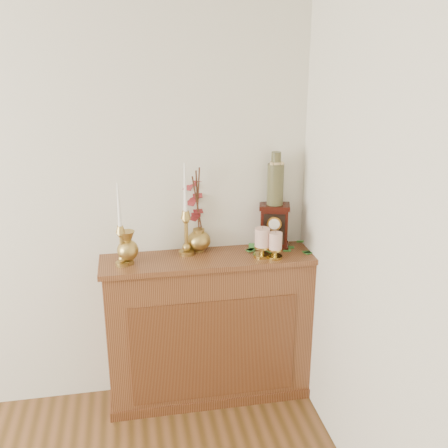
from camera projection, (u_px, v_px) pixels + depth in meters
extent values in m
cube|color=brown|center=(210.00, 330.00, 3.16)|extent=(1.20, 0.30, 0.90)
cube|color=brown|center=(214.00, 350.00, 3.03)|extent=(0.96, 0.01, 0.63)
cube|color=brown|center=(209.00, 259.00, 3.01)|extent=(1.24, 0.34, 0.03)
cube|color=brown|center=(210.00, 389.00, 3.29)|extent=(1.23, 0.33, 0.06)
cylinder|color=#B59348|center=(123.00, 264.00, 2.88)|extent=(0.08, 0.08, 0.02)
sphere|color=#B59348|center=(122.00, 259.00, 2.87)|extent=(0.04, 0.04, 0.04)
cylinder|color=#B59348|center=(122.00, 247.00, 2.85)|extent=(0.02, 0.02, 0.14)
sphere|color=#B59348|center=(121.00, 235.00, 2.83)|extent=(0.03, 0.03, 0.03)
cone|color=#B59348|center=(120.00, 229.00, 2.82)|extent=(0.05, 0.05, 0.04)
cone|color=white|center=(119.00, 205.00, 2.77)|extent=(0.02, 0.02, 0.24)
cylinder|color=#B59348|center=(187.00, 252.00, 3.03)|extent=(0.09, 0.09, 0.02)
sphere|color=#B59348|center=(187.00, 247.00, 3.02)|extent=(0.05, 0.05, 0.05)
cylinder|color=#B59348|center=(186.00, 234.00, 3.00)|extent=(0.02, 0.02, 0.16)
sphere|color=#B59348|center=(186.00, 220.00, 2.97)|extent=(0.04, 0.04, 0.04)
cone|color=#B59348|center=(186.00, 215.00, 2.96)|extent=(0.06, 0.06, 0.04)
cone|color=white|center=(185.00, 188.00, 2.91)|extent=(0.02, 0.02, 0.28)
cylinder|color=#B59348|center=(129.00, 262.00, 2.90)|extent=(0.06, 0.06, 0.02)
sphere|color=#B59348|center=(128.00, 250.00, 2.88)|extent=(0.12, 0.12, 0.12)
cone|color=#B59348|center=(127.00, 236.00, 2.85)|extent=(0.09, 0.09, 0.06)
cylinder|color=#B59348|center=(199.00, 250.00, 3.09)|extent=(0.06, 0.06, 0.01)
ellipsoid|color=#B59348|center=(199.00, 241.00, 3.07)|extent=(0.14, 0.14, 0.12)
cylinder|color=#B59348|center=(199.00, 231.00, 3.05)|extent=(0.07, 0.07, 0.02)
cylinder|color=#472819|center=(197.00, 203.00, 3.00)|extent=(0.06, 0.07, 0.33)
cylinder|color=#472819|center=(197.00, 200.00, 3.00)|extent=(0.03, 0.07, 0.36)
cylinder|color=#472819|center=(198.00, 198.00, 2.99)|extent=(0.01, 0.13, 0.38)
cylinder|color=gold|center=(262.00, 255.00, 3.00)|extent=(0.09, 0.09, 0.02)
cylinder|color=gold|center=(262.00, 251.00, 2.99)|extent=(0.02, 0.02, 0.04)
cylinder|color=gold|center=(262.00, 247.00, 2.98)|extent=(0.09, 0.09, 0.01)
cylinder|color=beige|center=(262.00, 237.00, 2.96)|extent=(0.08, 0.08, 0.11)
cylinder|color=#472819|center=(263.00, 228.00, 2.94)|extent=(0.00, 0.00, 0.01)
cylinder|color=gold|center=(275.00, 257.00, 2.98)|extent=(0.08, 0.08, 0.02)
cylinder|color=gold|center=(275.00, 253.00, 2.97)|extent=(0.02, 0.02, 0.04)
cylinder|color=gold|center=(275.00, 249.00, 2.96)|extent=(0.08, 0.08, 0.01)
cylinder|color=beige|center=(275.00, 241.00, 2.95)|extent=(0.08, 0.08, 0.09)
cylinder|color=#472819|center=(276.00, 232.00, 2.93)|extent=(0.00, 0.00, 0.01)
cube|color=#2B6325|center=(285.00, 251.00, 3.07)|extent=(0.06, 0.06, 0.00)
cube|color=#2B6325|center=(294.00, 246.00, 3.15)|extent=(0.05, 0.05, 0.00)
cube|color=#2B6325|center=(258.00, 256.00, 3.00)|extent=(0.06, 0.06, 0.00)
cube|color=#2B6325|center=(295.00, 246.00, 3.16)|extent=(0.06, 0.05, 0.00)
cube|color=#2B6325|center=(292.00, 254.00, 3.03)|extent=(0.05, 0.05, 0.00)
cube|color=#2B6325|center=(289.00, 250.00, 3.09)|extent=(0.05, 0.04, 0.00)
cube|color=#2B6325|center=(277.00, 253.00, 3.05)|extent=(0.04, 0.05, 0.00)
cube|color=#2B6325|center=(287.00, 248.00, 3.11)|extent=(0.05, 0.05, 0.00)
cube|color=#2B6325|center=(289.00, 247.00, 3.13)|extent=(0.05, 0.04, 0.00)
cube|color=#2B6325|center=(294.00, 254.00, 3.03)|extent=(0.06, 0.05, 0.00)
cube|color=#2B6325|center=(270.00, 248.00, 3.12)|extent=(0.05, 0.05, 0.00)
cube|color=#2B6325|center=(297.00, 253.00, 3.04)|extent=(0.05, 0.04, 0.00)
cube|color=#2B6325|center=(296.00, 250.00, 3.10)|extent=(0.05, 0.04, 0.00)
cube|color=#2B6325|center=(252.00, 246.00, 3.04)|extent=(0.04, 0.05, 0.02)
cube|color=#2B6325|center=(264.00, 245.00, 3.00)|extent=(0.04, 0.03, 0.02)
cube|color=#2B6325|center=(300.00, 241.00, 3.08)|extent=(0.04, 0.05, 0.02)
cube|color=#330D0A|center=(273.00, 245.00, 3.15)|extent=(0.20, 0.17, 0.02)
cube|color=#330D0A|center=(274.00, 227.00, 3.11)|extent=(0.18, 0.15, 0.23)
cube|color=#330D0A|center=(275.00, 206.00, 3.07)|extent=(0.20, 0.17, 0.03)
cube|color=black|center=(274.00, 229.00, 3.06)|extent=(0.12, 0.04, 0.19)
cylinder|color=gold|center=(274.00, 224.00, 3.05)|extent=(0.08, 0.03, 0.09)
cylinder|color=silver|center=(274.00, 224.00, 3.05)|extent=(0.06, 0.02, 0.06)
sphere|color=gold|center=(274.00, 239.00, 3.08)|extent=(0.03, 0.03, 0.03)
cylinder|color=#183025|center=(275.00, 184.00, 3.03)|extent=(0.10, 0.10, 0.24)
cylinder|color=#183025|center=(276.00, 159.00, 2.98)|extent=(0.06, 0.06, 0.08)
cylinder|color=tan|center=(276.00, 163.00, 2.99)|extent=(0.07, 0.07, 0.02)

